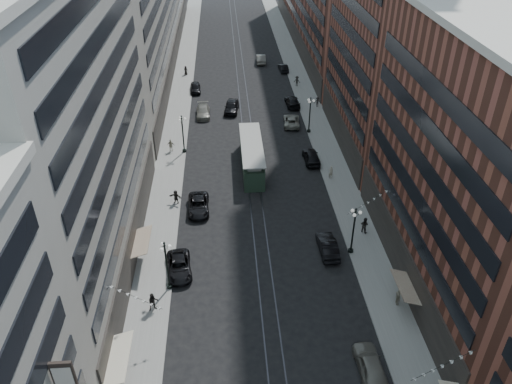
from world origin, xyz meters
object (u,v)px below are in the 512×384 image
object	(u,v)px
pedestrian_7	(364,225)
car_extra_1	(311,156)
car_8	(203,112)
pedestrian_8	(331,172)
pedestrian_2	(153,302)
pedestrian_extra_2	(186,70)
car_14	(261,59)
car_13	(232,107)
car_10	(328,246)
lamppost_sw_mid	(183,133)
pedestrian_4	(398,297)
streetcar	(252,156)
car_extra_0	(283,68)
car_9	(195,88)
car_12	(292,101)
car_4	(370,365)
pedestrian_5	(176,197)
lamppost_sw_far	(167,264)
lamppost_se_mid	(310,114)
car_11	(291,121)
pedestrian_9	(317,102)
car_2	(179,266)
lamppost_se_far	(354,229)
pedestrian_extra_1	(297,81)
car_7	(198,205)

from	to	relation	value
pedestrian_7	car_extra_1	world-z (taller)	pedestrian_7
car_8	pedestrian_8	bearing A→B (deg)	-51.94
pedestrian_2	pedestrian_extra_2	bearing A→B (deg)	70.06
car_14	car_extra_1	distance (m)	41.15
pedestrian_2	car_13	size ratio (longest dim) A/B	0.35
car_10	car_13	size ratio (longest dim) A/B	0.92
lamppost_sw_mid	pedestrian_4	distance (m)	37.13
streetcar	car_extra_0	world-z (taller)	streetcar
car_9	car_12	xyz separation A→B (m)	(16.41, -7.33, 0.00)
pedestrian_4	pedestrian_8	size ratio (longest dim) A/B	1.01
lamppost_sw_mid	car_extra_1	world-z (taller)	lamppost_sw_mid
car_4	car_13	size ratio (longest dim) A/B	0.92
pedestrian_5	car_extra_1	distance (m)	19.78
lamppost_sw_far	lamppost_se_mid	bearing A→B (deg)	60.10
pedestrian_2	car_12	xyz separation A→B (m)	(18.39, 44.90, -0.32)
car_11	car_12	xyz separation A→B (m)	(1.08, 7.34, 0.05)
lamppost_sw_far	car_11	bearing A→B (deg)	65.15
car_9	car_extra_1	bearing A→B (deg)	-60.77
streetcar	pedestrian_9	size ratio (longest dim) A/B	7.52
lamppost_sw_far	car_12	world-z (taller)	lamppost_sw_far
lamppost_se_mid	car_8	distance (m)	17.65
car_2	car_4	xyz separation A→B (m)	(15.80, -12.80, 0.12)
pedestrian_5	lamppost_se_mid	bearing A→B (deg)	66.54
car_4	lamppost_se_mid	bearing A→B (deg)	-93.62
lamppost_se_far	pedestrian_7	xyz separation A→B (m)	(2.18, 3.26, -2.02)
lamppost_se_mid	car_2	xyz separation A→B (m)	(-17.60, -29.70, -2.40)
pedestrian_4	pedestrian_9	bearing A→B (deg)	0.55
car_2	pedestrian_extra_1	distance (m)	51.75
pedestrian_2	car_11	distance (m)	41.36
car_2	car_7	size ratio (longest dim) A/B	0.96
car_10	pedestrian_5	world-z (taller)	pedestrian_5
lamppost_se_far	pedestrian_7	world-z (taller)	lamppost_se_far
pedestrian_5	pedestrian_4	bearing A→B (deg)	-16.98
pedestrian_4	car_7	bearing A→B (deg)	49.54
pedestrian_2	car_12	bearing A→B (deg)	47.68
car_8	pedestrian_9	world-z (taller)	pedestrian_9
lamppost_sw_far	car_8	bearing A→B (deg)	86.49
car_7	pedestrian_8	bearing A→B (deg)	18.20
car_7	pedestrian_extra_2	bearing A→B (deg)	93.40
pedestrian_2	pedestrian_9	xyz separation A→B (m)	(22.44, 43.87, -0.09)
lamppost_sw_far	car_14	xyz separation A→B (m)	(13.62, 64.19, -2.25)
car_8	car_10	bearing A→B (deg)	-69.90
car_extra_0	pedestrian_extra_1	size ratio (longest dim) A/B	2.30
car_7	car_10	bearing A→B (deg)	-33.27
streetcar	car_8	distance (m)	18.09
car_9	car_extra_0	size ratio (longest dim) A/B	1.05
car_12	pedestrian_7	bearing A→B (deg)	93.69
pedestrian_5	lamppost_se_far	bearing A→B (deg)	-5.72
car_extra_1	pedestrian_extra_2	distance (m)	39.47
car_11	car_14	size ratio (longest dim) A/B	1.00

